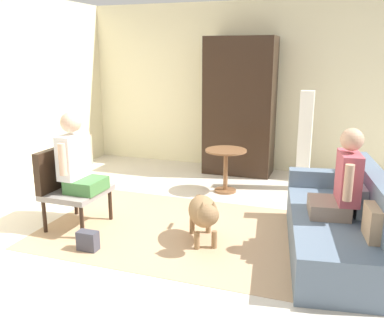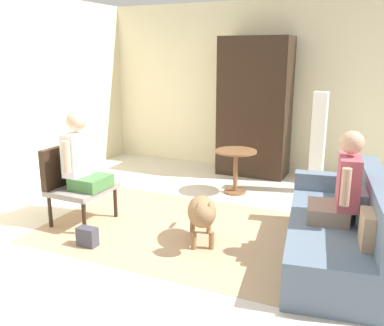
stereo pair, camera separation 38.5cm
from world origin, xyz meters
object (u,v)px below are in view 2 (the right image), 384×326
person_on_armchair (82,157)px  armoire_cabinet (255,107)px  couch (342,231)px  person_on_couch (342,186)px  round_end_table (236,163)px  dog (202,213)px  handbag (87,237)px  armchair (73,178)px  column_lamp (318,144)px

person_on_armchair → armoire_cabinet: size_ratio=0.40×
couch → person_on_couch: (-0.04, -0.04, 0.44)m
person_on_couch → round_end_table: size_ratio=1.38×
round_end_table → dog: round_end_table is taller
person_on_couch → handbag: (-2.31, -0.73, -0.63)m
armchair → person_on_couch: 2.89m
couch → person_on_couch: bearing=-134.2°
couch → person_on_couch: person_on_couch is taller
dog → column_lamp: 2.35m
couch → person_on_couch: 0.45m
person_on_couch → handbag: person_on_couch is taller
round_end_table → armoire_cabinet: bearing=93.7°
armchair → column_lamp: column_lamp is taller
person_on_couch → person_on_armchair: person_on_armchair is taller
couch → person_on_armchair: person_on_armchair is taller
person_on_couch → dog: (-1.29, -0.19, -0.40)m
armchair → person_on_couch: bearing=4.6°
handbag → round_end_table: bearing=70.3°
couch → armchair: (-2.91, -0.27, 0.22)m
person_on_couch → column_lamp: column_lamp is taller
round_end_table → armoire_cabinet: size_ratio=0.28×
couch → dog: (-1.33, -0.23, 0.05)m
person_on_couch → person_on_armchair: 2.74m
armchair → person_on_armchair: size_ratio=1.02×
person_on_armchair → handbag: 0.94m
round_end_table → handbag: 2.39m
armoire_cabinet → handbag: (-0.73, -3.27, -0.97)m
person_on_couch → column_lamp: (-0.52, 1.99, -0.04)m
person_on_couch → armoire_cabinet: size_ratio=0.39×
column_lamp → armoire_cabinet: 1.26m
armoire_cabinet → round_end_table: bearing=-86.3°
person_on_armchair → armchair: bearing=179.0°
handbag → person_on_armchair: bearing=129.5°
armchair → handbag: size_ratio=4.34×
armchair → person_on_armchair: 0.31m
couch → person_on_armchair: size_ratio=2.43×
person_on_couch → armoire_cabinet: bearing=121.9°
person_on_couch → armoire_cabinet: (-1.58, 2.54, 0.34)m
column_lamp → handbag: bearing=-123.4°
person_on_armchair → column_lamp: bearing=45.2°
armoire_cabinet → handbag: armoire_cabinet is taller
person_on_armchair → dog: (1.44, 0.04, -0.44)m
armchair → armoire_cabinet: armoire_cabinet is taller
couch → armoire_cabinet: 3.08m
armoire_cabinet → handbag: size_ratio=10.54×
person_on_armchair → dog: size_ratio=1.07×
dog → handbag: bearing=-152.3°
round_end_table → dog: bearing=-82.4°
person_on_armchair → handbag: person_on_armchair is taller
round_end_table → column_lamp: 1.15m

